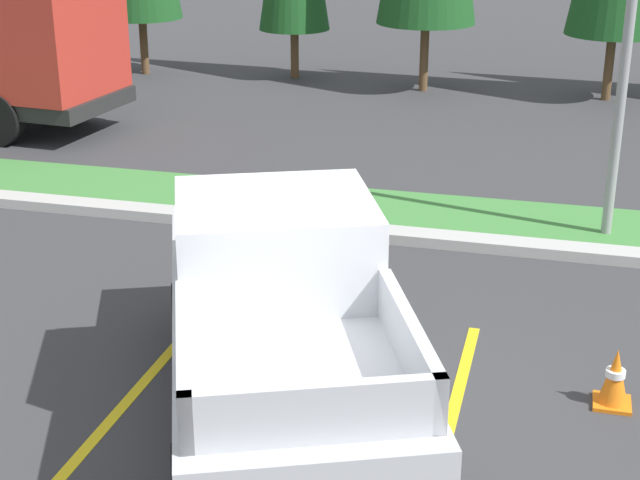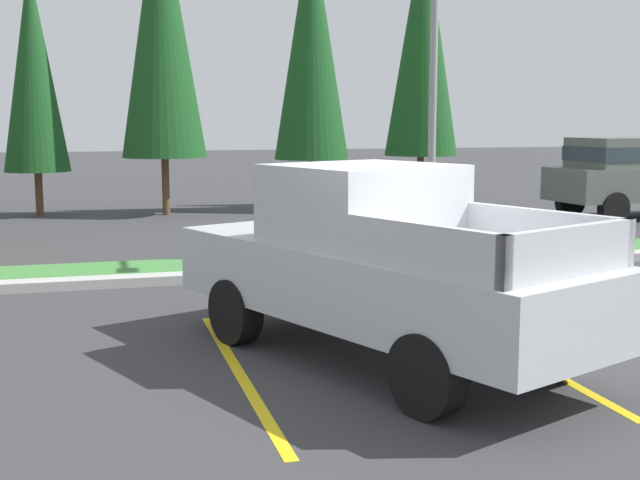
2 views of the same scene
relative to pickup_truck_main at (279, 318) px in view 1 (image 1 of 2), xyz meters
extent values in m
plane|color=#38383A|center=(0.30, -0.15, -1.04)|extent=(120.00, 120.00, 0.00)
cube|color=yellow|center=(-1.53, -0.05, -1.04)|extent=(0.12, 4.80, 0.01)
cube|color=yellow|center=(1.57, -0.05, -1.04)|extent=(0.12, 4.80, 0.01)
cube|color=#B2B2AD|center=(0.30, 4.85, -0.97)|extent=(56.00, 0.40, 0.15)
cube|color=#42843D|center=(0.30, 5.95, -1.01)|extent=(56.00, 1.80, 0.06)
cylinder|color=black|center=(-1.37, 1.05, -0.66)|extent=(0.55, 0.81, 0.76)
cylinder|color=black|center=(0.20, 1.71, -0.66)|extent=(0.55, 0.81, 0.76)
cylinder|color=black|center=(1.41, -1.14, -0.66)|extent=(0.55, 0.81, 0.76)
cube|color=silver|center=(0.02, -0.05, -0.16)|extent=(3.77, 5.53, 0.76)
cube|color=silver|center=(-0.10, 0.23, 0.64)|extent=(2.24, 2.16, 0.84)
cube|color=#2D3842|center=(-0.42, 0.99, 0.69)|extent=(1.52, 0.68, 0.63)
cube|color=silver|center=(-0.20, -1.71, 0.44)|extent=(0.83, 1.79, 0.44)
cube|color=silver|center=(1.37, -1.05, 0.44)|extent=(0.83, 1.79, 0.44)
cube|color=silver|center=(0.93, -2.21, 0.44)|extent=(1.70, 0.79, 0.44)
cube|color=silver|center=(-0.97, 2.30, -0.40)|extent=(1.73, 0.85, 0.28)
cylinder|color=black|center=(-7.63, 10.02, -0.54)|extent=(1.03, 0.40, 1.00)
cylinder|color=gray|center=(3.03, 5.75, 2.09)|extent=(0.14, 0.14, 6.26)
cylinder|color=brown|center=(-8.03, 14.69, -0.35)|extent=(0.20, 0.20, 1.38)
cylinder|color=brown|center=(-4.26, 15.17, -0.45)|extent=(0.20, 0.20, 1.19)
cylinder|color=brown|center=(-0.97, 14.52, -0.26)|extent=(0.20, 0.20, 1.55)
cylinder|color=brown|center=(3.13, 14.62, -0.32)|extent=(0.20, 0.20, 1.44)
cube|color=orange|center=(3.04, 1.03, -1.02)|extent=(0.36, 0.36, 0.04)
cone|color=orange|center=(3.04, 1.03, -0.72)|extent=(0.28, 0.28, 0.56)
cylinder|color=white|center=(3.04, 1.03, -0.69)|extent=(0.19, 0.19, 0.07)
camera|label=1|loc=(2.39, -7.58, 3.83)|focal=54.32mm
camera|label=2|loc=(-2.93, -8.36, 1.55)|focal=47.14mm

